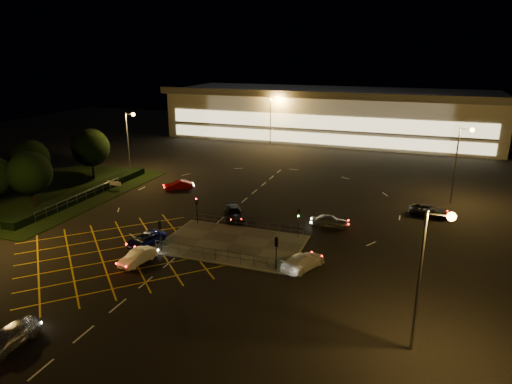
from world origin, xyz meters
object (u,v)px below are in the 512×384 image
(car_left_blue, at_px, (146,239))
(signal_nw, at_px, (197,205))
(car_approach_white, at_px, (303,261))
(car_near_silver, at_px, (10,336))
(car_east_grey, at_px, (429,211))
(car_circ_red, at_px, (179,185))
(signal_se, at_px, (276,246))
(car_far_dkgrey, at_px, (234,213))
(signal_ne, at_px, (299,217))
(car_queue_white, at_px, (138,257))
(signal_sw, at_px, (160,230))
(car_right_silver, at_px, (330,221))

(car_left_blue, bearing_deg, signal_nw, 83.27)
(signal_nw, xyz_separation_m, car_approach_white, (14.22, -6.77, -1.66))
(car_approach_white, bearing_deg, car_left_blue, 25.52)
(car_near_silver, bearing_deg, car_east_grey, 54.78)
(car_circ_red, bearing_deg, signal_se, 11.79)
(car_east_grey, bearing_deg, car_approach_white, 149.35)
(car_left_blue, distance_m, car_far_dkgrey, 11.57)
(signal_ne, relative_size, car_approach_white, 0.64)
(signal_nw, distance_m, car_near_silver, 24.84)
(signal_nw, bearing_deg, car_queue_white, -93.87)
(signal_ne, relative_size, car_circ_red, 0.80)
(car_near_silver, bearing_deg, car_queue_white, 86.95)
(signal_sw, bearing_deg, signal_ne, -146.35)
(signal_ne, bearing_deg, car_approach_white, -71.81)
(car_east_grey, bearing_deg, car_queue_white, 131.31)
(signal_se, relative_size, signal_nw, 1.00)
(car_queue_white, bearing_deg, car_right_silver, 55.81)
(signal_se, distance_m, car_right_silver, 12.65)
(car_left_blue, xyz_separation_m, car_approach_white, (16.63, 0.27, 0.09))
(car_near_silver, relative_size, car_east_grey, 0.91)
(signal_nw, height_order, car_far_dkgrey, signal_nw)
(signal_nw, height_order, car_circ_red, signal_nw)
(car_near_silver, bearing_deg, signal_se, 51.80)
(car_near_silver, xyz_separation_m, car_circ_red, (-6.84, 36.00, -0.08))
(signal_sw, xyz_separation_m, car_far_dkgrey, (3.34, 10.99, -1.65))
(signal_sw, relative_size, car_left_blue, 0.71)
(car_left_blue, bearing_deg, car_far_dkgrey, 72.37)
(signal_nw, height_order, car_east_grey, signal_nw)
(car_circ_red, bearing_deg, car_far_dkgrey, 20.18)
(signal_ne, distance_m, car_far_dkgrey, 9.31)
(signal_ne, bearing_deg, car_queue_white, -139.22)
(car_circ_red, xyz_separation_m, car_approach_white, (22.85, -18.05, 0.06))
(car_approach_white, bearing_deg, car_right_silver, -67.31)
(car_right_silver, xyz_separation_m, car_approach_white, (-0.36, -11.05, 0.01))
(signal_se, distance_m, car_queue_white, 13.20)
(signal_nw, relative_size, signal_ne, 1.00)
(signal_se, xyz_separation_m, car_circ_red, (-20.62, 19.26, -1.72))
(car_east_grey, bearing_deg, signal_nw, 115.15)
(signal_ne, relative_size, car_right_silver, 0.77)
(car_queue_white, bearing_deg, signal_ne, 51.70)
(car_queue_white, height_order, car_east_grey, car_queue_white)
(signal_se, xyz_separation_m, car_near_silver, (-13.78, -16.73, -1.64))
(signal_ne, xyz_separation_m, car_near_silver, (-13.78, -24.72, -1.64))
(signal_sw, relative_size, signal_nw, 1.00)
(car_left_blue, bearing_deg, car_right_silver, 45.79)
(car_queue_white, xyz_separation_m, car_left_blue, (-1.66, 3.95, -0.04))
(signal_sw, xyz_separation_m, car_left_blue, (-2.40, 0.95, -1.75))
(car_queue_white, bearing_deg, car_far_dkgrey, 84.66)
(car_far_dkgrey, height_order, car_right_silver, car_far_dkgrey)
(car_queue_white, height_order, car_circ_red, car_queue_white)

